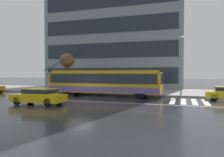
% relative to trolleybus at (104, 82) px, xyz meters
% --- Properties ---
extents(ground_plane, '(160.00, 160.00, 0.00)m').
position_rel_trolleybus_xyz_m(ground_plane, '(-1.13, -3.38, -1.52)').
color(ground_plane, '#27272C').
extents(sidewalk_slab, '(80.00, 10.00, 0.14)m').
position_rel_trolleybus_xyz_m(sidewalk_slab, '(-1.13, 6.60, -1.45)').
color(sidewalk_slab, gray).
rests_on(sidewalk_slab, ground_plane).
extents(crosswalk_stripe_edge_near, '(0.44, 4.40, 0.01)m').
position_rel_trolleybus_xyz_m(crosswalk_stripe_edge_near, '(7.18, -1.89, -1.52)').
color(crosswalk_stripe_edge_near, beige).
rests_on(crosswalk_stripe_edge_near, ground_plane).
extents(crosswalk_stripe_inner_a, '(0.44, 4.40, 0.01)m').
position_rel_trolleybus_xyz_m(crosswalk_stripe_inner_a, '(8.08, -1.89, -1.52)').
color(crosswalk_stripe_inner_a, beige).
rests_on(crosswalk_stripe_inner_a, ground_plane).
extents(crosswalk_stripe_center, '(0.44, 4.40, 0.01)m').
position_rel_trolleybus_xyz_m(crosswalk_stripe_center, '(8.98, -1.89, -1.52)').
color(crosswalk_stripe_center, beige).
rests_on(crosswalk_stripe_center, ground_plane).
extents(crosswalk_stripe_inner_b, '(0.44, 4.40, 0.01)m').
position_rel_trolleybus_xyz_m(crosswalk_stripe_inner_b, '(9.88, -1.89, -1.52)').
color(crosswalk_stripe_inner_b, beige).
rests_on(crosswalk_stripe_inner_b, ground_plane).
extents(lane_centre_line, '(72.00, 0.14, 0.01)m').
position_rel_trolleybus_xyz_m(lane_centre_line, '(-1.13, -4.58, -1.52)').
color(lane_centre_line, silver).
rests_on(lane_centre_line, ground_plane).
extents(trolleybus, '(13.38, 2.78, 5.17)m').
position_rel_trolleybus_xyz_m(trolleybus, '(0.00, 0.00, 0.00)').
color(trolleybus, '#D8A10C').
rests_on(trolleybus, ground_plane).
extents(taxi_oncoming_near, '(4.30, 1.85, 1.39)m').
position_rel_trolleybus_xyz_m(taxi_oncoming_near, '(-2.82, -7.28, -0.82)').
color(taxi_oncoming_near, yellow).
rests_on(taxi_oncoming_near, ground_plane).
extents(bus_shelter, '(3.69, 1.64, 2.47)m').
position_rel_trolleybus_xyz_m(bus_shelter, '(-1.67, 3.35, 0.46)').
color(bus_shelter, gray).
rests_on(bus_shelter, sidewalk_slab).
extents(pedestrian_at_shelter, '(1.60, 1.60, 1.97)m').
position_rel_trolleybus_xyz_m(pedestrian_at_shelter, '(3.01, 3.79, 0.23)').
color(pedestrian_at_shelter, black).
rests_on(pedestrian_at_shelter, sidewalk_slab).
extents(pedestrian_approaching_curb, '(1.15, 1.15, 1.92)m').
position_rel_trolleybus_xyz_m(pedestrian_approaching_curb, '(-2.94, 2.57, 0.11)').
color(pedestrian_approaching_curb, '#1A244C').
rests_on(pedestrian_approaching_curb, sidewalk_slab).
extents(pedestrian_walking_past, '(1.64, 1.64, 2.02)m').
position_rel_trolleybus_xyz_m(pedestrian_walking_past, '(-4.22, 3.81, 0.28)').
color(pedestrian_walking_past, black).
rests_on(pedestrian_walking_past, sidewalk_slab).
extents(street_lamp, '(0.60, 0.32, 6.22)m').
position_rel_trolleybus_xyz_m(street_lamp, '(7.85, 2.32, 2.33)').
color(street_lamp, gray).
rests_on(street_lamp, sidewalk_slab).
extents(street_tree_bare, '(1.92, 1.93, 4.92)m').
position_rel_trolleybus_xyz_m(street_tree_bare, '(-6.40, 3.53, 2.47)').
color(street_tree_bare, brown).
rests_on(street_tree_bare, sidewalk_slab).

